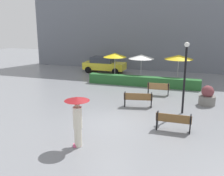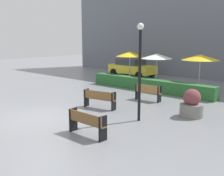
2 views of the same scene
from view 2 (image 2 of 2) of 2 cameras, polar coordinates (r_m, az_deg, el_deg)
name	(u,v)px [view 2 (image 2 of 2)]	position (r m, az deg, el deg)	size (l,w,h in m)	color
ground_plane	(37,119)	(12.64, -15.05, -6.05)	(60.00, 60.00, 0.00)	gray
bench_back_row	(148,91)	(15.54, 7.29, -0.69)	(1.54, 0.47, 0.90)	#9E7242
bench_mid_center	(99,98)	(13.80, -2.61, -2.03)	(1.77, 0.67, 0.89)	brown
bench_near_right	(86,122)	(10.07, -5.22, -6.88)	(1.68, 0.38, 0.88)	brown
planter_pot	(192,105)	(12.86, 15.89, -3.33)	(1.02, 1.02, 1.25)	slate
lamp_post	(140,62)	(11.53, 5.69, 5.22)	(0.28, 0.28, 4.05)	black
patio_umbrella_yellow	(130,54)	(21.13, 3.64, 6.91)	(2.05, 2.05, 2.37)	silver
patio_umbrella_white	(157,56)	(19.79, 9.11, 6.42)	(2.21, 2.21, 2.33)	silver
patio_umbrella_yellow_far	(200,57)	(18.44, 17.56, 5.98)	(2.33, 2.33, 2.39)	silver
hedge_strip	(148,85)	(18.35, 7.43, 0.62)	(9.02, 0.70, 0.78)	#28602D
building_facade	(203,11)	(24.83, 17.96, 14.78)	(28.00, 1.20, 11.13)	slate
parked_car	(132,67)	(24.75, 4.07, 4.25)	(4.24, 2.05, 1.57)	yellow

